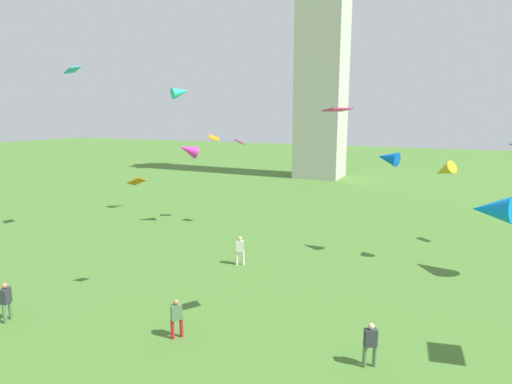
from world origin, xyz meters
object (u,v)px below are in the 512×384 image
monument_obelisk (324,10)px  kite_flying_7 (214,138)px  kite_flying_6 (444,170)px  kite_flying_10 (73,70)px  kite_flying_9 (338,110)px  person_0 (6,300)px  kite_flying_0 (188,150)px  kite_flying_4 (180,92)px  kite_flying_11 (239,142)px  kite_flying_1 (492,210)px  person_2 (370,342)px  person_3 (240,249)px  person_1 (177,316)px  kite_flying_3 (388,158)px  kite_flying_8 (137,182)px

monument_obelisk → kite_flying_7: bearing=-92.2°
kite_flying_6 → kite_flying_10: 25.98m
kite_flying_9 → kite_flying_10: kite_flying_10 is taller
kite_flying_7 → kite_flying_9: (13.76, -14.79, 2.17)m
person_0 → kite_flying_0: (-1.40, 17.18, 5.28)m
person_0 → kite_flying_10: (-7.38, 11.66, 11.23)m
kite_flying_0 → kite_flying_4: (-2.66, 3.06, 4.69)m
kite_flying_6 → kite_flying_11: 15.22m
kite_flying_1 → kite_flying_11: kite_flying_11 is taller
person_2 → person_3: bearing=-69.6°
person_0 → kite_flying_11: 19.59m
person_3 → kite_flying_7: 12.38m
kite_flying_1 → person_1: bearing=-16.7°
person_2 → kite_flying_4: 27.82m
person_1 → kite_flying_1: 18.00m
monument_obelisk → kite_flying_9: size_ratio=39.12×
person_2 → kite_flying_9: kite_flying_9 is taller
person_0 → person_3: person_0 is taller
person_3 → kite_flying_3: kite_flying_3 is taller
person_0 → kite_flying_4: (-4.07, 20.24, 9.97)m
person_0 → kite_flying_10: 17.79m
person_1 → kite_flying_8: bearing=-82.9°
person_3 → kite_flying_6: (11.08, 5.15, 4.83)m
kite_flying_4 → kite_flying_6: bearing=-154.7°
person_3 → kite_flying_1: kite_flying_1 is taller
monument_obelisk → kite_flying_1: bearing=-60.2°
person_1 → person_3: bearing=-129.0°
kite_flying_11 → kite_flying_9: bearing=-36.6°
monument_obelisk → person_0: bearing=-91.1°
person_0 → kite_flying_4: size_ratio=0.96×
person_0 → kite_flying_10: bearing=11.4°
kite_flying_0 → kite_flying_6: (18.85, -1.36, -0.45)m
kite_flying_9 → kite_flying_11: kite_flying_9 is taller
kite_flying_4 → kite_flying_1: bearing=-156.0°
monument_obelisk → person_2: bearing=-72.2°
kite_flying_0 → kite_flying_3: bearing=37.0°
kite_flying_8 → kite_flying_6: bearing=34.1°
person_3 → kite_flying_3: 10.79m
kite_flying_1 → kite_flying_7: (-20.22, 4.48, 3.24)m
kite_flying_8 → kite_flying_10: 14.52m
person_3 → kite_flying_11: bearing=-88.6°
kite_flying_1 → kite_flying_10: 28.84m
kite_flying_3 → kite_flying_9: 11.76m
kite_flying_1 → kite_flying_11: (-17.55, 3.79, 3.02)m
person_2 → kite_flying_4: kite_flying_4 is taller
kite_flying_11 → person_3: bearing=-48.6°
kite_flying_0 → kite_flying_1: kite_flying_0 is taller
monument_obelisk → kite_flying_0: 35.24m
kite_flying_3 → person_2: bearing=24.3°
kite_flying_11 → monument_obelisk: bearing=108.3°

